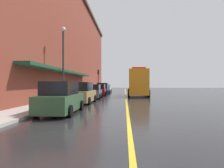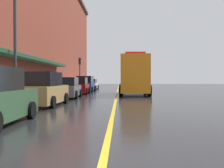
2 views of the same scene
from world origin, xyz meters
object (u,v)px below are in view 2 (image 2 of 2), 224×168
at_px(parked_car_4, 85,84).
at_px(parking_meter_1, 42,85).
at_px(traffic_light_near, 80,67).
at_px(parking_meter_0, 81,82).
at_px(street_lamp_left, 15,30).
at_px(parked_car_2, 66,88).
at_px(utility_truck, 134,76).
at_px(parked_car_3, 79,86).
at_px(parking_meter_3, 17,87).
at_px(parking_meter_2, 74,83).
at_px(parked_car_1, 43,90).
at_px(parked_car_5, 90,85).

height_order(parked_car_4, parking_meter_1, parked_car_4).
bearing_deg(traffic_light_near, parking_meter_0, 92.30).
distance_m(parked_car_4, street_lamp_left, 16.47).
bearing_deg(parked_car_2, utility_truck, -50.10).
xyz_separation_m(parked_car_3, utility_truck, (5.53, -0.78, 1.04)).
xyz_separation_m(parked_car_2, utility_truck, (5.58, 4.92, 1.05)).
distance_m(utility_truck, parking_meter_3, 13.14).
distance_m(parked_car_3, parking_meter_2, 6.13).
relative_size(parked_car_1, street_lamp_left, 0.65).
xyz_separation_m(parking_meter_0, parking_meter_3, (0.00, -23.64, 0.00)).
bearing_deg(parking_meter_2, parking_meter_3, -90.00).
distance_m(parked_car_4, traffic_light_near, 5.63).
xyz_separation_m(parked_car_2, parked_car_4, (0.04, 11.01, 0.10)).
xyz_separation_m(parked_car_1, parking_meter_2, (-1.35, 17.62, 0.19)).
relative_size(parking_meter_3, traffic_light_near, 0.31).
bearing_deg(utility_truck, parking_meter_2, -132.19).
bearing_deg(utility_truck, parking_meter_0, -149.27).
distance_m(parked_car_1, utility_truck, 12.33).
bearing_deg(parked_car_1, parking_meter_1, 18.48).
xyz_separation_m(parked_car_3, parking_meter_3, (-1.50, -11.85, 0.28)).
relative_size(parked_car_3, parking_meter_0, 3.17).
height_order(parked_car_1, parked_car_3, parked_car_1).
xyz_separation_m(parked_car_4, parking_meter_2, (-1.49, 0.63, 0.20)).
xyz_separation_m(parked_car_1, parked_car_2, (0.10, 5.99, -0.10)).
relative_size(street_lamp_left, traffic_light_near, 1.61).
distance_m(parked_car_1, parking_meter_2, 17.67).
bearing_deg(parking_meter_0, parked_car_2, -85.26).
bearing_deg(parking_meter_3, parking_meter_0, 90.00).
distance_m(parking_meter_1, parking_meter_3, 4.66).
relative_size(utility_truck, traffic_light_near, 1.89).
xyz_separation_m(utility_truck, parking_meter_1, (-7.03, -6.41, -0.75)).
height_order(parking_meter_0, parking_meter_2, same).
relative_size(parked_car_3, traffic_light_near, 0.98).
distance_m(parked_car_3, parked_car_5, 10.80).
relative_size(utility_truck, parking_meter_1, 6.10).
distance_m(parked_car_1, parked_car_2, 5.99).
bearing_deg(parked_car_5, parked_car_1, -179.02).
bearing_deg(parked_car_3, parking_meter_3, 171.23).
height_order(parking_meter_2, traffic_light_near, traffic_light_near).
bearing_deg(parked_car_1, parked_car_2, 0.83).
distance_m(parking_meter_3, traffic_light_near, 22.20).
height_order(parked_car_4, parking_meter_3, parked_car_4).
xyz_separation_m(parked_car_3, parking_meter_2, (-1.50, 5.93, 0.28)).
bearing_deg(parked_car_4, parked_car_3, -178.58).
distance_m(parked_car_5, parking_meter_2, 5.09).
distance_m(parking_meter_0, parking_meter_1, 18.97).
height_order(parking_meter_0, parking_meter_3, same).
relative_size(parked_car_2, parked_car_3, 1.00).
bearing_deg(parked_car_3, parked_car_4, -1.45).
distance_m(parking_meter_0, parking_meter_3, 23.64).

